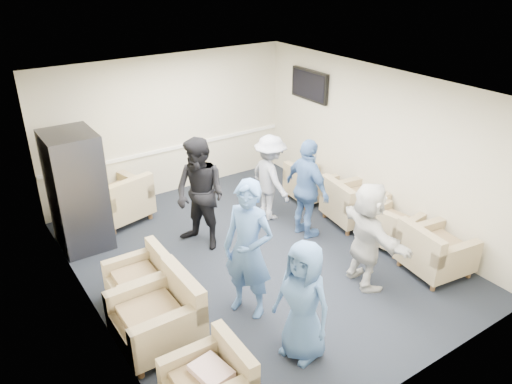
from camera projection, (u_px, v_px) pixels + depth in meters
floor at (257, 258)px, 7.86m from camera, size 6.00×6.00×0.00m
ceiling at (257, 89)px, 6.68m from camera, size 6.00×6.00×0.00m
back_wall at (169, 126)px, 9.51m from camera, size 5.00×0.02×2.70m
front_wall at (423, 283)px, 5.04m from camera, size 5.00×0.02×2.70m
left_wall at (85, 228)px, 6.02m from camera, size 0.02×6.00×2.70m
right_wall at (378, 146)px, 8.53m from camera, size 0.02×6.00×2.70m
chair_rail at (171, 149)px, 9.69m from camera, size 4.98×0.04×0.06m
tv at (310, 85)px, 9.54m from camera, size 0.10×1.00×0.58m
armchair_left_near at (212, 384)px, 5.18m from camera, size 0.81×0.81×0.63m
armchair_left_mid at (161, 318)px, 6.02m from camera, size 0.94×0.94×0.75m
armchair_left_far at (144, 281)px, 6.81m from camera, size 0.79×0.79×0.62m
armchair_right_near at (433, 253)px, 7.37m from camera, size 0.97×0.97×0.69m
armchair_right_midnear at (389, 228)px, 8.10m from camera, size 0.87×0.87×0.61m
armchair_right_midfar at (351, 205)px, 8.76m from camera, size 0.99×0.99×0.70m
armchair_right_far at (308, 185)px, 9.58m from camera, size 0.83×0.83×0.62m
armchair_corner at (120, 202)px, 8.81m from camera, size 1.13×1.13×0.75m
vending_machine at (77, 191)px, 7.85m from camera, size 0.78×0.91×1.92m
backpack at (181, 313)px, 6.30m from camera, size 0.30×0.24×0.48m
pillow at (211, 373)px, 5.10m from camera, size 0.38×0.46×0.12m
person_front_left at (303, 301)px, 5.69m from camera, size 0.66×0.85×1.53m
person_mid_left at (248, 250)px, 6.32m from camera, size 0.73×0.83×1.90m
person_back_left at (200, 195)px, 7.82m from camera, size 0.98×1.09×1.84m
person_back_right at (270, 178)px, 8.75m from camera, size 0.62×1.03×1.55m
person_mid_right at (307, 189)px, 8.15m from camera, size 0.42×1.00×1.71m
person_front_right at (368, 235)px, 6.94m from camera, size 0.77×1.54×1.59m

